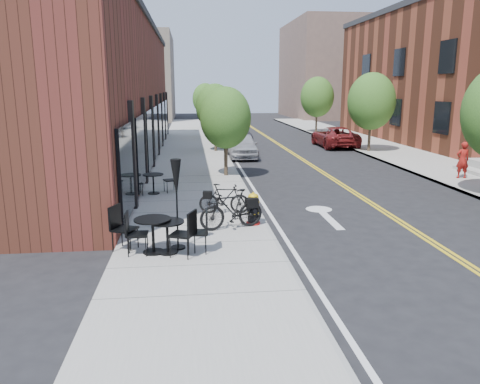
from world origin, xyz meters
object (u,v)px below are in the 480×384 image
patio_umbrella (176,185)px  pedestrian (463,160)px  bistro_set_b (167,232)px  parked_car_c (230,123)px  bicycle_right (224,199)px  parked_car_a (242,145)px  bistro_set_a (153,231)px  fire_hydrant (253,209)px  bistro_set_c (153,181)px  parked_car_b (234,135)px  parked_car_far (334,137)px  bicycle_left (231,209)px

patio_umbrella → pedestrian: bearing=32.9°
bistro_set_b → parked_car_c: (4.10, 30.21, 0.20)m
bicycle_right → parked_car_a: parked_car_a is taller
bistro_set_a → bistro_set_b: 0.34m
bistro_set_b → fire_hydrant: bearing=43.4°
bistro_set_b → parked_car_a: bearing=78.0°
fire_hydrant → patio_umbrella: (-2.06, -1.81, 1.11)m
bicycle_right → bistro_set_c: (-2.35, 2.99, 0.01)m
parked_car_b → pedestrian: (8.48, -12.81, 0.14)m
bistro_set_c → parked_car_far: bearing=31.2°
fire_hydrant → parked_car_b: bearing=78.3°
fire_hydrant → parked_car_far: size_ratio=0.19×
parked_car_c → bistro_set_c: bearing=-95.8°
bistro_set_a → parked_car_a: 16.00m
fire_hydrant → parked_car_b: (1.22, 18.61, 0.20)m
parked_car_far → parked_car_c: bearing=-60.2°
bicycle_left → pedestrian: 12.05m
bicycle_right → bistro_set_a: bistro_set_a is taller
parked_car_far → bicycle_left: bearing=64.8°
bicycle_right → bistro_set_a: 3.79m
bicycle_right → parked_car_far: parked_car_far is taller
fire_hydrant → parked_car_a: (1.22, 13.47, 0.12)m
bistro_set_a → parked_car_far: size_ratio=0.42×
bistro_set_b → bicycle_left: bearing=47.2°
parked_car_b → parked_car_c: (0.58, 9.48, 0.06)m
fire_hydrant → parked_car_c: 28.15m
fire_hydrant → parked_car_far: (7.82, 17.55, 0.12)m
bicycle_right → bistro_set_b: (-1.57, -3.33, 0.04)m
bistro_set_a → parked_car_a: parked_car_a is taller
bistro_set_a → parked_car_far: bearing=84.2°
bicycle_right → bistro_set_c: size_ratio=0.87×
bicycle_left → bistro_set_a: (-1.98, -1.68, -0.01)m
bicycle_left → patio_umbrella: 2.25m
fire_hydrant → parked_car_c: (1.80, 28.09, 0.26)m
fire_hydrant → pedestrian: pedestrian is taller
bistro_set_a → pedestrian: bearing=54.8°
bistro_set_c → parked_car_a: parked_car_a is taller
fire_hydrant → patio_umbrella: bearing=-146.6°
pedestrian → parked_car_far: bearing=-77.7°
fire_hydrant → parked_car_b: 18.65m
bistro_set_a → parked_car_c: bearing=103.9°
bicycle_left → bicycle_right: size_ratio=1.17×
bicycle_right → parked_car_a: (1.94, 12.26, 0.09)m
bistro_set_c → parked_car_c: size_ratio=0.31×
bistro_set_b → parked_car_b: size_ratio=0.40×
bicycle_right → parked_car_far: (8.54, 16.34, 0.09)m
bistro_set_a → parked_car_a: bearing=98.3°
parked_car_c → fire_hydrant: bearing=-88.0°
parked_car_c → bicycle_right: bearing=-89.7°
bistro_set_a → bistro_set_c: bearing=116.3°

